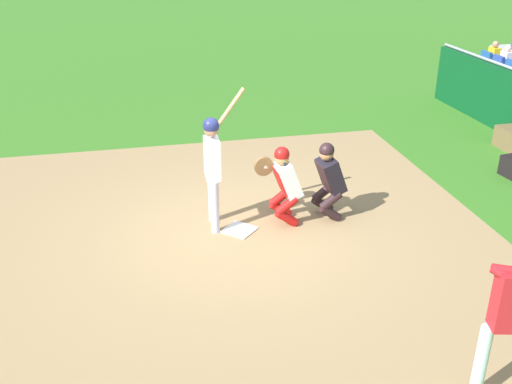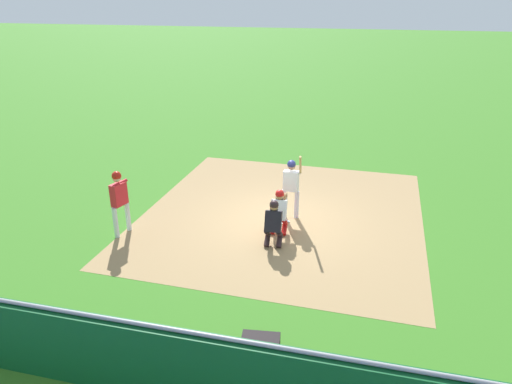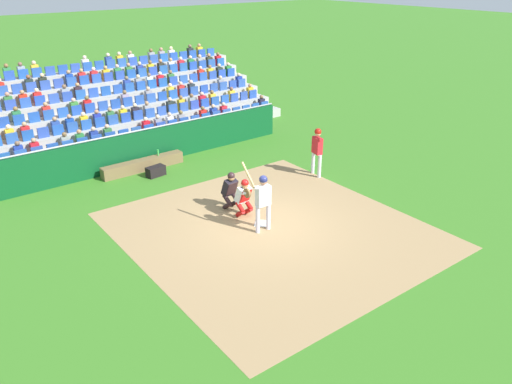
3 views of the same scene
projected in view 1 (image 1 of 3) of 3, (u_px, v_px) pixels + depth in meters
name	position (u px, v px, depth m)	size (l,w,h in m)	color
ground_plane	(239.00, 231.00, 9.17)	(160.00, 160.00, 0.00)	#357020
infield_dirt_patch	(208.00, 234.00, 9.06)	(8.11, 8.75, 0.01)	#9A7B52
home_plate_marker	(239.00, 230.00, 9.16)	(0.44, 0.44, 0.02)	white
batter_at_plate	(213.00, 161.00, 8.85)	(0.62, 0.72, 2.12)	silver
catcher_crouching	(283.00, 180.00, 9.13)	(0.47, 0.72, 1.30)	red
home_plate_umpire	(329.00, 177.00, 9.29)	(0.48, 0.48, 1.30)	black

